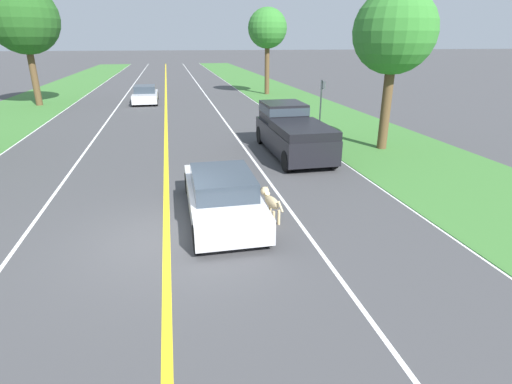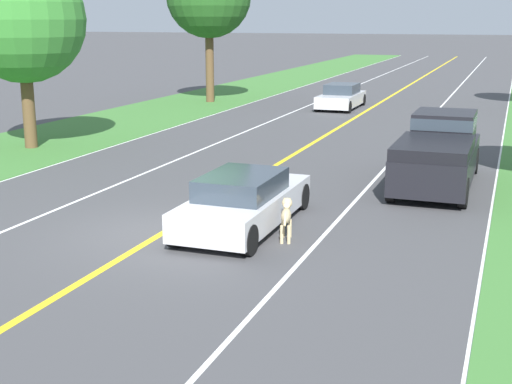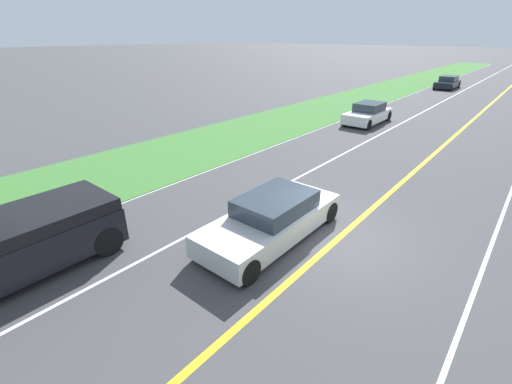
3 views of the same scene
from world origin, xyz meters
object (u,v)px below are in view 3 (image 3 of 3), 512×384
dog (253,201)px  car_trailing_mid (448,83)px  ego_car (272,218)px  car_trailing_near (368,114)px

dog → car_trailing_mid: bearing=-100.6°
ego_car → dog: ego_car is taller
ego_car → car_trailing_mid: 37.13m
car_trailing_mid → ego_car: bearing=95.8°
ego_car → dog: (1.22, -0.58, -0.06)m
car_trailing_near → car_trailing_mid: bearing=-90.0°
car_trailing_near → ego_car: bearing=103.7°
ego_car → dog: bearing=-25.3°
dog → car_trailing_mid: size_ratio=0.27×
dog → car_trailing_near: bearing=-94.9°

